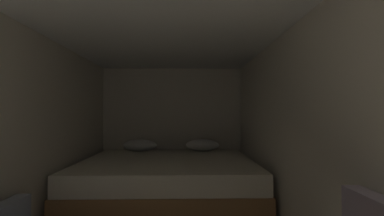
{
  "coord_description": "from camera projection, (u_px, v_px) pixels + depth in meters",
  "views": [
    {
      "loc": [
        0.25,
        -0.51,
        1.35
      ],
      "look_at": [
        0.32,
        2.49,
        1.41
      ],
      "focal_mm": 23.94,
      "sensor_mm": 36.0,
      "label": 1
    }
  ],
  "objects": [
    {
      "name": "wall_right",
      "position": [
        301.0,
        145.0,
        2.2
      ],
      "size": [
        0.05,
        4.7,
        2.15
      ],
      "primitive_type": "cube",
      "color": "beige",
      "rests_on": "ground"
    },
    {
      "name": "bed",
      "position": [
        168.0,
        185.0,
        3.52
      ],
      "size": [
        2.31,
        1.9,
        0.91
      ],
      "color": "olive",
      "rests_on": "ground"
    },
    {
      "name": "wall_left",
      "position": [
        9.0,
        146.0,
        2.14
      ],
      "size": [
        0.05,
        4.7,
        2.15
      ],
      "primitive_type": "cube",
      "color": "beige",
      "rests_on": "ground"
    },
    {
      "name": "wall_back",
      "position": [
        172.0,
        129.0,
        4.55
      ],
      "size": [
        2.53,
        0.05,
        2.15
      ],
      "primitive_type": "cube",
      "color": "beige",
      "rests_on": "ground"
    },
    {
      "name": "ceiling_slab",
      "position": [
        157.0,
        18.0,
        2.2
      ],
      "size": [
        2.53,
        4.7,
        0.05
      ],
      "primitive_type": "cube",
      "color": "white",
      "rests_on": "wall_left"
    }
  ]
}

